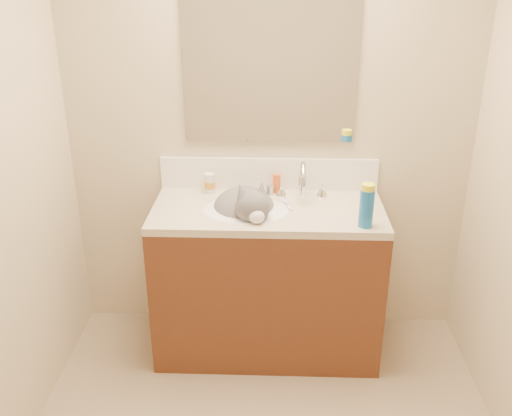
# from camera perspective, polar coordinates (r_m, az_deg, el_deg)

# --- Properties ---
(room_shell) EXTENTS (2.24, 2.54, 2.52)m
(room_shell) POSITION_cam_1_polar(r_m,az_deg,el_deg) (1.81, 0.83, 5.76)
(room_shell) COLOR #C2B290
(room_shell) RESTS_ON ground
(vanity_cabinet) EXTENTS (1.20, 0.55, 0.82)m
(vanity_cabinet) POSITION_cam_1_polar(r_m,az_deg,el_deg) (3.16, 1.13, -7.48)
(vanity_cabinet) COLOR #532916
(vanity_cabinet) RESTS_ON ground
(counter_slab) EXTENTS (1.20, 0.55, 0.04)m
(counter_slab) POSITION_cam_1_polar(r_m,az_deg,el_deg) (2.96, 1.20, -0.34)
(counter_slab) COLOR beige
(counter_slab) RESTS_ON vanity_cabinet
(basin) EXTENTS (0.45, 0.36, 0.14)m
(basin) POSITION_cam_1_polar(r_m,az_deg,el_deg) (2.95, -1.15, -1.42)
(basin) COLOR white
(basin) RESTS_ON vanity_cabinet
(faucet) EXTENTS (0.28, 0.20, 0.21)m
(faucet) POSITION_cam_1_polar(r_m,az_deg,el_deg) (3.04, 4.65, 2.49)
(faucet) COLOR silver
(faucet) RESTS_ON counter_slab
(cat) EXTENTS (0.46, 0.50, 0.35)m
(cat) POSITION_cam_1_polar(r_m,az_deg,el_deg) (2.96, -1.01, -0.22)
(cat) COLOR #555255
(cat) RESTS_ON basin
(backsplash) EXTENTS (1.20, 0.02, 0.18)m
(backsplash) POSITION_cam_1_polar(r_m,az_deg,el_deg) (3.16, 1.30, 3.44)
(backsplash) COLOR white
(backsplash) RESTS_ON counter_slab
(mirror) EXTENTS (0.90, 0.02, 0.80)m
(mirror) POSITION_cam_1_polar(r_m,az_deg,el_deg) (3.00, 1.40, 14.05)
(mirror) COLOR white
(mirror) RESTS_ON room_shell
(pill_bottle) EXTENTS (0.07, 0.07, 0.11)m
(pill_bottle) POSITION_cam_1_polar(r_m,az_deg,el_deg) (3.13, -4.65, 2.51)
(pill_bottle) COLOR silver
(pill_bottle) RESTS_ON counter_slab
(pill_label) EXTENTS (0.07, 0.07, 0.04)m
(pill_label) POSITION_cam_1_polar(r_m,az_deg,el_deg) (3.14, -4.65, 2.34)
(pill_label) COLOR orange
(pill_label) RESTS_ON pill_bottle
(silver_jar) EXTENTS (0.05, 0.05, 0.05)m
(silver_jar) POSITION_cam_1_polar(r_m,az_deg,el_deg) (3.10, 1.42, 1.82)
(silver_jar) COLOR #B7B7BC
(silver_jar) RESTS_ON counter_slab
(amber_bottle) EXTENTS (0.05, 0.05, 0.10)m
(amber_bottle) POSITION_cam_1_polar(r_m,az_deg,el_deg) (3.13, 2.08, 2.50)
(amber_bottle) COLOR #D35918
(amber_bottle) RESTS_ON counter_slab
(toothbrush) EXTENTS (0.06, 0.14, 0.01)m
(toothbrush) POSITION_cam_1_polar(r_m,az_deg,el_deg) (2.97, 3.09, 0.32)
(toothbrush) COLOR silver
(toothbrush) RESTS_ON counter_slab
(toothbrush_head) EXTENTS (0.02, 0.03, 0.01)m
(toothbrush_head) POSITION_cam_1_polar(r_m,az_deg,el_deg) (2.97, 3.09, 0.36)
(toothbrush_head) COLOR #6F8CEC
(toothbrush_head) RESTS_ON counter_slab
(spray_can) EXTENTS (0.08, 0.08, 0.19)m
(spray_can) POSITION_cam_1_polar(r_m,az_deg,el_deg) (2.76, 10.98, -0.03)
(spray_can) COLOR #1963B1
(spray_can) RESTS_ON counter_slab
(spray_cap) EXTENTS (0.07, 0.07, 0.04)m
(spray_cap) POSITION_cam_1_polar(r_m,az_deg,el_deg) (2.72, 11.15, 1.99)
(spray_cap) COLOR yellow
(spray_cap) RESTS_ON spray_can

